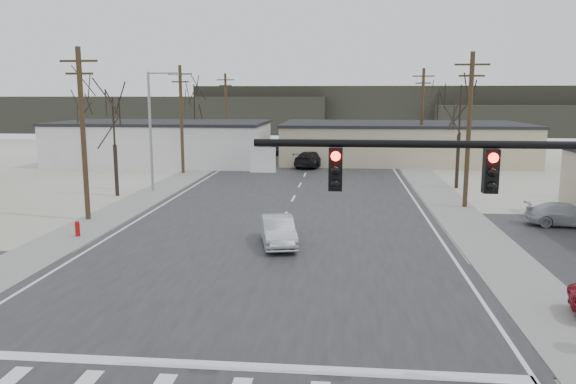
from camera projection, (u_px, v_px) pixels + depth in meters
The scene contains 26 objects.
ground at pixel (245, 299), 20.36m from camera, with size 140.00×140.00×0.00m, color silver.
main_road at pixel (286, 213), 35.07m from camera, with size 18.00×110.00×0.05m, color #242426.
cross_road at pixel (245, 298), 20.36m from camera, with size 90.00×10.00×0.04m, color #242426.
sidewalk_left at pixel (149, 196), 40.99m from camera, with size 3.00×90.00×0.06m, color gray.
sidewalk_right at pixel (445, 201), 38.95m from camera, with size 3.00×90.00×0.06m, color gray.
traffic_signal_mast at pixel (538, 212), 12.72m from camera, with size 8.95×0.43×7.20m.
fire_hydrant at pixel (77, 229), 29.11m from camera, with size 0.24×0.24×0.87m.
building_left_far at pixel (163, 142), 60.74m from camera, with size 22.30×12.30×4.50m.
building_right_far at pixel (402, 142), 62.18m from camera, with size 26.30×14.30×4.30m.
upole_left_b at pixel (83, 132), 32.35m from camera, with size 2.20×0.30×10.00m.
upole_left_c at pixel (181, 118), 51.96m from camera, with size 2.20×0.30×10.00m.
upole_left_d at pixel (226, 112), 71.57m from camera, with size 2.20×0.30×10.00m.
upole_right_a at pixel (469, 128), 36.01m from camera, with size 2.20×0.30×10.00m.
upole_right_b at pixel (422, 116), 57.59m from camera, with size 2.20×0.30×10.00m.
streetlight_main at pixel (153, 125), 42.11m from camera, with size 2.40×0.25×9.00m.
tree_left_near at pixel (114, 124), 40.34m from camera, with size 3.30×3.30×7.35m.
tree_right_mid at pixel (460, 113), 43.64m from camera, with size 3.74×3.74×8.33m.
tree_left_far at pixel (194, 104), 65.75m from camera, with size 3.96×3.96×8.82m.
tree_right_far at pixel (438, 109), 68.96m from camera, with size 3.52×3.52×7.84m.
tree_left_mid at pixel (82, 106), 54.75m from camera, with size 3.96×3.96×8.82m.
hill_left at pixel (153, 114), 113.36m from camera, with size 70.00×18.00×7.00m, color #333026.
hill_center at pixel (401, 109), 112.29m from camera, with size 80.00×18.00×9.00m, color #333026.
sedan_crossing at pixel (278, 231), 27.41m from camera, with size 1.50×4.29×1.41m, color #94999E.
car_far_a at pixel (312, 159), 57.15m from camera, with size 2.32×5.70×1.65m, color black.
car_far_b at pixel (277, 150), 68.97m from camera, with size 1.43×3.55×1.21m, color black.
car_parked_silver at pixel (567, 215), 31.45m from camera, with size 1.79×4.40×1.28m, color #9FA2A9.
Camera 1 is at (3.46, -19.15, 7.29)m, focal length 35.00 mm.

